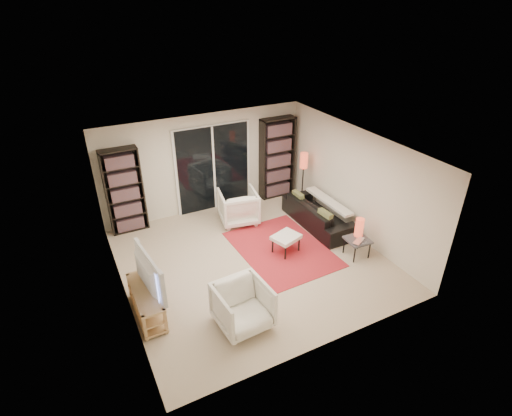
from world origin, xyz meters
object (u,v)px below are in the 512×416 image
object	(u,v)px
sofa	(318,214)
floor_lamp	(304,166)
bookshelf_left	(124,191)
tv_stand	(147,302)
side_table	(358,241)
armchair_back	(238,207)
armchair_front	(243,306)
bookshelf_right	(277,158)
ottoman	(286,238)

from	to	relation	value
sofa	floor_lamp	world-z (taller)	floor_lamp
bookshelf_left	tv_stand	xyz separation A→B (m)	(-0.31, -2.91, -0.71)
tv_stand	sofa	xyz separation A→B (m)	(4.26, 1.12, 0.03)
side_table	floor_lamp	size ratio (longest dim) A/B	0.34
bookshelf_left	tv_stand	bearing A→B (deg)	-96.17
floor_lamp	tv_stand	bearing A→B (deg)	-154.45
armchair_back	armchair_front	bearing A→B (deg)	77.13
bookshelf_left	floor_lamp	xyz separation A→B (m)	(4.15, -0.78, 0.09)
bookshelf_right	sofa	xyz separation A→B (m)	(0.09, -1.79, -0.76)
bookshelf_left	sofa	bearing A→B (deg)	-24.48
sofa	side_table	world-z (taller)	sofa
armchair_front	ottoman	distance (m)	2.23
side_table	armchair_front	bearing A→B (deg)	-166.82
armchair_back	ottoman	bearing A→B (deg)	113.16
tv_stand	floor_lamp	size ratio (longest dim) A/B	0.87
bookshelf_right	armchair_back	world-z (taller)	bookshelf_right
bookshelf_left	side_table	world-z (taller)	bookshelf_left
bookshelf_left	bookshelf_right	world-z (taller)	bookshelf_right
bookshelf_left	armchair_front	size ratio (longest dim) A/B	2.31
bookshelf_right	tv_stand	bearing A→B (deg)	-145.05
tv_stand	ottoman	world-z (taller)	tv_stand
tv_stand	floor_lamp	distance (m)	5.02
armchair_front	ottoman	xyz separation A→B (m)	(1.69, 1.46, -0.04)
bookshelf_left	armchair_front	world-z (taller)	bookshelf_left
armchair_back	ottoman	distance (m)	1.64
tv_stand	armchair_back	distance (m)	3.41
armchair_front	ottoman	size ratio (longest dim) A/B	1.30
bookshelf_right	sofa	size ratio (longest dim) A/B	1.06
ottoman	side_table	bearing A→B (deg)	-32.26
bookshelf_right	tv_stand	size ratio (longest dim) A/B	1.73
sofa	armchair_back	world-z (taller)	armchair_back
sofa	ottoman	size ratio (longest dim) A/B	3.06
floor_lamp	bookshelf_right	bearing A→B (deg)	111.27
tv_stand	ottoman	size ratio (longest dim) A/B	1.86
bookshelf_right	side_table	size ratio (longest dim) A/B	4.37
tv_stand	ottoman	distance (m)	3.07
armchair_back	side_table	size ratio (longest dim) A/B	1.81
bookshelf_left	ottoman	bearing A→B (deg)	-41.51
tv_stand	armchair_back	world-z (taller)	armchair_back
bookshelf_right	floor_lamp	distance (m)	0.83
armchair_back	floor_lamp	world-z (taller)	floor_lamp
bookshelf_left	floor_lamp	bearing A→B (deg)	-10.58
sofa	armchair_back	size ratio (longest dim) A/B	2.29
side_table	bookshelf_left	bearing A→B (deg)	141.14
ottoman	side_table	size ratio (longest dim) A/B	1.35
armchair_front	side_table	size ratio (longest dim) A/B	1.75
tv_stand	ottoman	bearing A→B (deg)	9.56
bookshelf_right	armchair_back	bearing A→B (deg)	-151.65
armchair_back	armchair_front	xyz separation A→B (m)	(-1.34, -3.06, -0.01)
tv_stand	armchair_front	distance (m)	1.64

